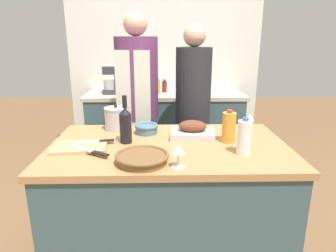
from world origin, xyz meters
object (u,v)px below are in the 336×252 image
Objects in this scene: wicker_basket at (142,158)px; mixing_bowl at (146,128)px; person_cook_aproned at (138,104)px; person_cook_guest at (193,109)px; juice_jug at (229,127)px; wine_bottle_green at (125,124)px; knife_chef at (90,151)px; wine_glass_right at (178,150)px; condiment_bottle_extra at (203,85)px; stand_mixer at (112,83)px; milk_jug at (244,137)px; condiment_bottle_short at (164,86)px; cutting_board at (80,147)px; stock_pot at (116,118)px; condiment_bottle_tall at (157,87)px; knife_paring at (96,141)px; roasting_pan at (192,131)px; wine_glass_left at (250,119)px.

mixing_bowl reaches higher than wicker_basket.
person_cook_aproned is 0.49m from person_cook_guest.
person_cook_aproned is at bearing 99.78° from mixing_bowl.
juice_jug is 0.65m from wine_bottle_green.
wine_glass_right is at bearing -20.78° from knife_chef.
wine_glass_right is 0.73× the size of condiment_bottle_extra.
stand_mixer is 0.68m from person_cook_aproned.
condiment_bottle_extra is at bearing 90.39° from milk_jug.
condiment_bottle_short is at bearing 79.97° from wine_bottle_green.
person_cook_aproned reaches higher than cutting_board.
person_cook_aproned reaches higher than mixing_bowl.
wine_bottle_green is 1.71× the size of condiment_bottle_extra.
condiment_bottle_tall is at bearing 75.38° from stock_pot.
stock_pot is 0.61× the size of wine_bottle_green.
condiment_bottle_tall reaches higher than wicker_basket.
knife_chef is 1.02m from person_cook_aproned.
wine_bottle_green is at bearing 128.92° from wine_glass_right.
wine_glass_right is 0.45× the size of stand_mixer.
wine_bottle_green is 0.80m from person_cook_aproned.
cutting_board is 1.26× the size of knife_chef.
knife_chef is (-0.31, 0.12, -0.01)m from wicker_basket.
condiment_bottle_tall is (0.07, 1.70, 0.11)m from wicker_basket.
wine_bottle_green is 0.18× the size of person_cook_aproned.
knife_chef is (-0.31, -0.38, -0.02)m from mixing_bowl.
knife_paring is at bearing -106.43° from condiment_bottle_short.
condiment_bottle_short is (-0.39, 1.49, 0.02)m from juice_jug.
stock_pot is 0.53m from person_cook_aproned.
mixing_bowl is (0.00, 0.51, 0.01)m from wicker_basket.
person_cook_guest is at bearing 4.55° from person_cook_aproned.
stand_mixer is (-0.42, 1.71, 0.15)m from wicker_basket.
knife_chef is 0.16× the size of person_cook_guest.
condiment_bottle_tall reaches higher than condiment_bottle_short.
condiment_bottle_tall is at bearing 94.00° from wine_glass_right.
roasting_pan is 1.49m from stand_mixer.
mixing_bowl reaches higher than knife_paring.
stock_pot is 0.95m from wine_glass_left.
condiment_bottle_tall is (-0.25, 1.28, 0.09)m from roasting_pan.
knife_paring is 1.43× the size of condiment_bottle_tall.
stand_mixer is 1.02m from person_cook_guest.
wicker_basket is at bearing -29.68° from cutting_board.
cutting_board is 1.67m from condiment_bottle_short.
knife_paring is at bearing -166.37° from wine_glass_left.
person_cook_aproned reaches higher than person_cook_guest.
stand_mixer reaches higher than knife_chef.
roasting_pan is 1.46× the size of juice_jug.
roasting_pan is 2.40× the size of wine_glass_left.
mixing_bowl is 1.29× the size of wine_glass_left.
wine_bottle_green is at bearing -165.29° from wine_glass_left.
milk_jug is 1.88m from stand_mixer.
person_cook_aproned is (-0.25, -0.69, -0.04)m from condiment_bottle_short.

